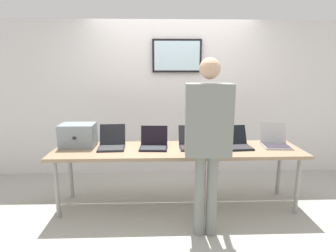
# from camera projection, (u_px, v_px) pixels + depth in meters

# --- Properties ---
(ground) EXTENTS (8.00, 8.00, 0.04)m
(ground) POSITION_uv_depth(u_px,v_px,m) (177.00, 206.00, 3.47)
(ground) COLOR #A6A69C
(back_wall) EXTENTS (8.00, 0.11, 2.41)m
(back_wall) POSITION_uv_depth(u_px,v_px,m) (173.00, 99.00, 4.31)
(back_wall) COLOR silver
(back_wall) RESTS_ON ground
(workbench) EXTENTS (3.00, 0.70, 0.74)m
(workbench) POSITION_uv_depth(u_px,v_px,m) (178.00, 152.00, 3.32)
(workbench) COLOR #91785A
(workbench) RESTS_ON ground
(equipment_box) EXTENTS (0.42, 0.31, 0.28)m
(equipment_box) POSITION_uv_depth(u_px,v_px,m) (78.00, 135.00, 3.39)
(equipment_box) COLOR gray
(equipment_box) RESTS_ON workbench
(laptop_station_0) EXTENTS (0.34, 0.38, 0.26)m
(laptop_station_0) POSITION_uv_depth(u_px,v_px,m) (112.00, 143.00, 3.34)
(laptop_station_0) COLOR black
(laptop_station_0) RESTS_ON workbench
(laptop_station_1) EXTENTS (0.35, 0.32, 0.25)m
(laptop_station_1) POSITION_uv_depth(u_px,v_px,m) (154.00, 143.00, 3.33)
(laptop_station_1) COLOR black
(laptop_station_1) RESTS_ON workbench
(laptop_station_2) EXTENTS (0.38, 0.35, 0.25)m
(laptop_station_2) POSITION_uv_depth(u_px,v_px,m) (194.00, 143.00, 3.36)
(laptop_station_2) COLOR #27262C
(laptop_station_2) RESTS_ON workbench
(laptop_station_3) EXTENTS (0.35, 0.39, 0.24)m
(laptop_station_3) POSITION_uv_depth(u_px,v_px,m) (236.00, 142.00, 3.37)
(laptop_station_3) COLOR black
(laptop_station_3) RESTS_ON workbench
(laptop_station_4) EXTENTS (0.35, 0.37, 0.27)m
(laptop_station_4) POSITION_uv_depth(u_px,v_px,m) (275.00, 141.00, 3.42)
(laptop_station_4) COLOR #B1B2B3
(laptop_station_4) RESTS_ON workbench
(person) EXTENTS (0.46, 0.61, 1.80)m
(person) POSITION_uv_depth(u_px,v_px,m) (208.00, 132.00, 2.63)
(person) COLOR gray
(person) RESTS_ON ground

